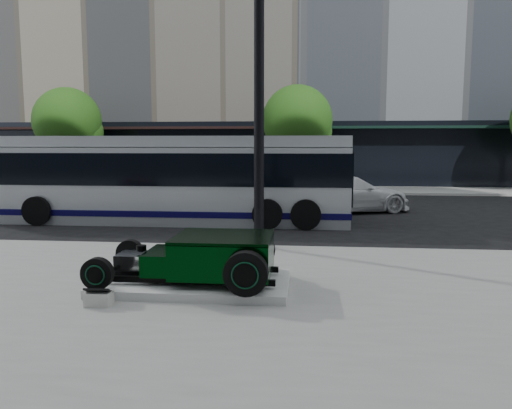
# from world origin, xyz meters

# --- Properties ---
(ground) EXTENTS (120.00, 120.00, 0.00)m
(ground) POSITION_xyz_m (0.00, 0.00, 0.00)
(ground) COLOR black
(ground) RESTS_ON ground
(sidewalk_far) EXTENTS (70.00, 4.00, 0.12)m
(sidewalk_far) POSITION_xyz_m (0.00, 14.00, 0.06)
(sidewalk_far) COLOR gray
(sidewalk_far) RESTS_ON ground
(street_trees) EXTENTS (29.80, 3.80, 5.70)m
(street_trees) POSITION_xyz_m (1.15, 13.07, 3.77)
(street_trees) COLOR black
(street_trees) RESTS_ON sidewalk_far
(display_plinth) EXTENTS (3.40, 1.80, 0.15)m
(display_plinth) POSITION_xyz_m (-0.47, -5.83, 0.20)
(display_plinth) COLOR silver
(display_plinth) RESTS_ON sidewalk_near
(hot_rod) EXTENTS (3.22, 2.00, 0.81)m
(hot_rod) POSITION_xyz_m (-0.14, -5.83, 0.70)
(hot_rod) COLOR black
(hot_rod) RESTS_ON display_plinth
(info_plaque) EXTENTS (0.41, 0.31, 0.31)m
(info_plaque) POSITION_xyz_m (-1.77, -6.94, 0.24)
(info_plaque) COLOR silver
(info_plaque) RESTS_ON sidewalk_near
(lamppost) EXTENTS (0.45, 0.45, 8.23)m
(lamppost) POSITION_xyz_m (0.36, -2.20, 3.92)
(lamppost) COLOR black
(lamppost) RESTS_ON sidewalk_near
(transit_bus) EXTENTS (12.12, 2.88, 2.92)m
(transit_bus) POSITION_xyz_m (-3.07, 2.36, 1.49)
(transit_bus) COLOR silver
(transit_bus) RESTS_ON ground
(white_sedan) EXTENTS (5.43, 3.77, 1.46)m
(white_sedan) POSITION_xyz_m (3.09, 5.27, 0.73)
(white_sedan) COLOR white
(white_sedan) RESTS_ON ground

